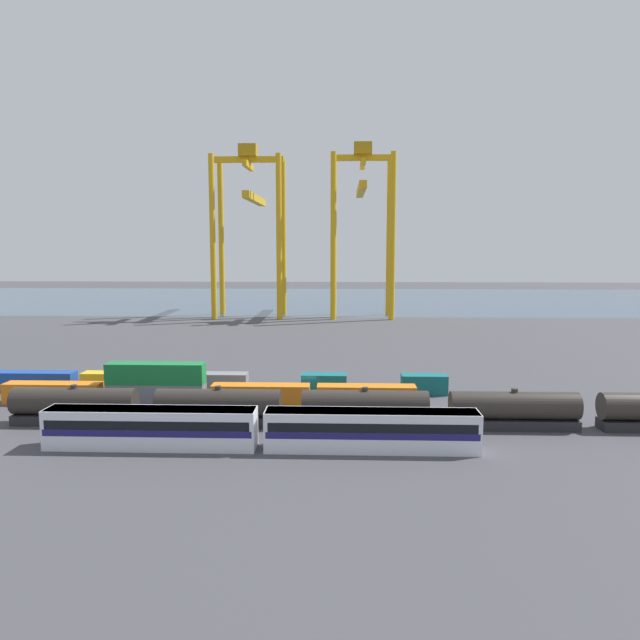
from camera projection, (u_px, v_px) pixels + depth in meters
The scene contains 16 objects.
ground_plane at pixel (319, 345), 119.76m from camera, with size 420.00×420.00×0.00m, color #424247.
harbour_water at pixel (329, 300), 220.44m from camera, with size 400.00×110.00×0.01m, color #384C60.
passenger_train at pixel (261, 427), 57.97m from camera, with size 42.00×3.14×3.90m.
freight_tank_row at pixel (365, 408), 65.02m from camera, with size 77.70×2.95×4.41m.
shipping_container_0 at pixel (54, 393), 75.02m from camera, with size 12.10×2.44×2.60m, color orange.
shipping_container_1 at pixel (156, 394), 74.54m from camera, with size 12.10×2.44×2.60m, color slate.
shipping_container_2 at pixel (156, 373), 74.22m from camera, with size 12.10×2.44×2.60m, color #197538.
shipping_container_3 at pixel (261, 395), 74.07m from camera, with size 12.10×2.44×2.60m, color orange.
shipping_container_4 at pixel (366, 396), 73.60m from camera, with size 12.10×2.44×2.60m, color orange.
shipping_container_5 at pixel (31, 381), 81.63m from camera, with size 12.10×2.44×2.60m, color #1C4299.
shipping_container_6 at pixel (127, 382), 81.15m from camera, with size 12.10×2.44×2.60m, color gold.
shipping_container_7 at pixel (225, 383), 80.67m from camera, with size 6.04×2.44×2.60m, color slate.
shipping_container_8 at pixel (324, 383), 80.18m from camera, with size 6.04×2.44×2.60m, color #146066.
shipping_container_9 at pixel (424, 384), 79.70m from camera, with size 6.04×2.44×2.60m, color #146066.
gantry_crane_west at pixel (250, 214), 166.32m from camera, with size 19.35×35.50×46.84m.
gantry_crane_central at pixel (362, 212), 165.15m from camera, with size 17.19×35.64×47.14m.
Camera 1 is at (4.59, -78.16, 19.60)m, focal length 33.64 mm.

